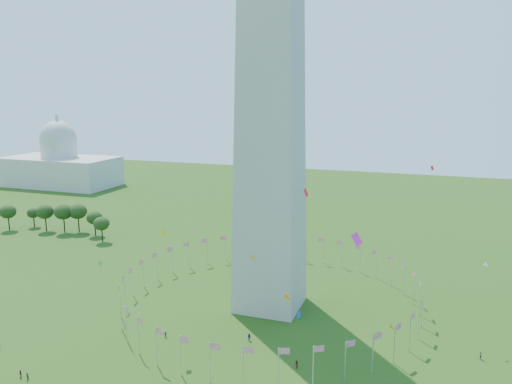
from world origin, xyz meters
TOP-DOWN VIEW (x-y plane):
  - flag_ring at (-0.00, 50.00)m, footprint 80.24×80.24m
  - capitol_building at (-180.00, 180.00)m, footprint 70.00×35.00m
  - kites_aloft at (10.30, 25.29)m, footprint 109.52×78.64m
  - tree_line_west at (-105.13, 91.02)m, footprint 55.00×15.74m

SIDE VIEW (x-z plane):
  - flag_ring at x=0.00m, z-range 0.00..9.00m
  - tree_line_west at x=-105.13m, z-range -0.50..11.45m
  - kites_aloft at x=10.30m, z-range 1.38..37.25m
  - capitol_building at x=-180.00m, z-range 0.00..46.00m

